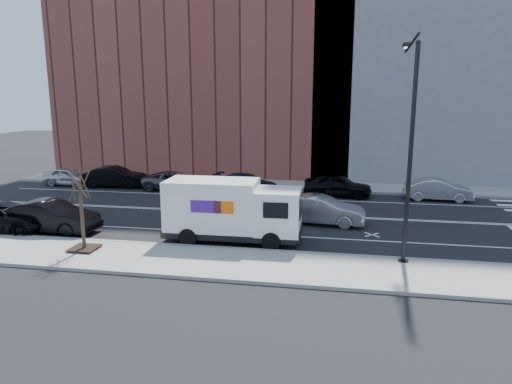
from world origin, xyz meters
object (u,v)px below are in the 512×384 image
(fedex_van, at_px, (232,210))
(driving_sedan, at_px, (321,210))
(far_parked_a, at_px, (69,177))
(far_parked_b, at_px, (115,177))

(fedex_van, xyz_separation_m, driving_sedan, (4.15, 3.95, -0.80))
(far_parked_a, bearing_deg, far_parked_b, -88.16)
(far_parked_a, bearing_deg, driving_sedan, -108.92)
(far_parked_b, distance_m, driving_sedan, 17.96)
(far_parked_a, relative_size, driving_sedan, 0.87)
(fedex_van, bearing_deg, far_parked_a, 142.87)
(fedex_van, height_order, far_parked_a, fedex_van)
(driving_sedan, bearing_deg, far_parked_a, 74.89)
(fedex_van, relative_size, far_parked_b, 1.35)
(far_parked_a, xyz_separation_m, far_parked_b, (3.93, -0.02, 0.10))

